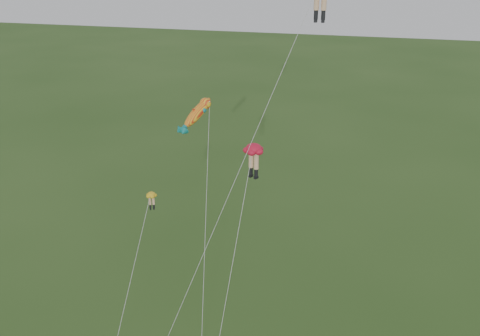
# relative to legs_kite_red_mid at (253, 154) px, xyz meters

# --- Properties ---
(legs_kite_red_mid) EXTENTS (2.17, 7.41, 13.70)m
(legs_kite_red_mid) POSITION_rel_legs_kite_red_mid_xyz_m (0.00, 0.00, 0.00)
(legs_kite_red_mid) COLOR red
(legs_kite_red_mid) RESTS_ON ground
(legs_kite_yellow) EXTENTS (1.10, 8.40, 9.70)m
(legs_kite_yellow) POSITION_rel_legs_kite_red_mid_xyz_m (-7.42, -1.85, -4.21)
(legs_kite_yellow) COLOR gold
(legs_kite_yellow) RESTS_ON ground
(fish_kite) EXTENTS (3.79, 9.71, 16.38)m
(fish_kite) POSITION_rel_legs_kite_red_mid_xyz_m (-4.59, 1.47, 2.14)
(fish_kite) COLOR yellow
(fish_kite) RESTS_ON ground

